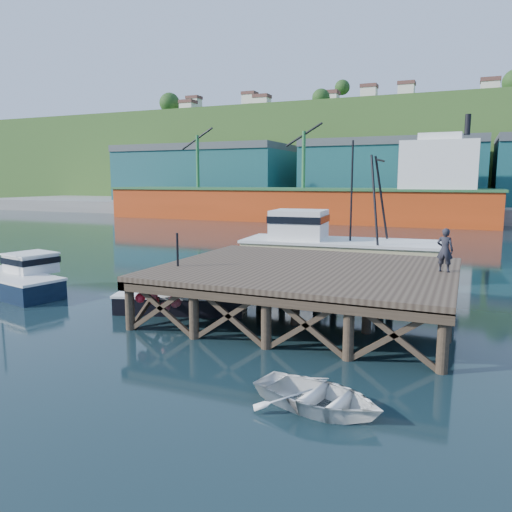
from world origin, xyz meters
The scene contains 12 objects.
ground centered at (0.00, 0.00, 0.00)m, with size 300.00×300.00×0.00m, color black.
wharf centered at (5.50, -0.19, 1.94)m, with size 12.00×10.00×2.62m.
far_quay centered at (0.00, 70.00, 1.00)m, with size 160.00×40.00×2.00m, color gray.
warehouse_left centered at (-35.00, 65.00, 6.50)m, with size 32.00×16.00×9.00m, color #194E52.
warehouse_mid centered at (0.00, 65.00, 6.50)m, with size 28.00×16.00×9.00m, color #194E52.
cargo_ship centered at (-8.46, 48.00, 3.31)m, with size 55.50×10.00×13.75m.
hillside centered at (0.00, 100.00, 11.00)m, with size 220.00×50.00×22.00m, color #2D511E.
boat_navy centered at (-9.39, -1.85, 0.79)m, with size 6.65×4.17×3.94m.
boat_black centered at (0.12, -1.31, 0.65)m, with size 6.10×5.06×3.54m.
trawler centered at (4.29, 10.14, 1.67)m, with size 12.43×5.32×8.11m.
dinghy centered at (8.44, -8.48, 0.36)m, with size 2.47×3.46×0.72m, color white.
dockworker centered at (10.90, 0.96, 3.00)m, with size 0.64×0.42×1.76m, color black.
Camera 1 is at (11.65, -20.08, 5.77)m, focal length 35.00 mm.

